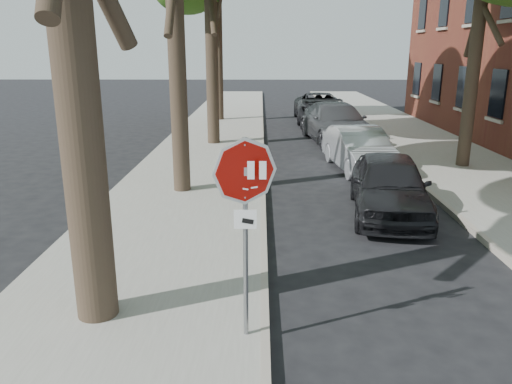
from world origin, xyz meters
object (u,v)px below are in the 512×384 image
car_d (319,107)px  car_c (336,123)px  car_b (359,149)px  car_a (389,185)px  stop_sign (245,201)px

car_d → car_c: bearing=-88.9°
car_b → car_c: bearing=83.2°
car_a → car_d: 15.67m
car_a → car_b: car_a is taller
car_a → car_b: size_ratio=1.00×
car_a → car_b: bearing=95.9°
stop_sign → car_d: (3.30, 21.02, -1.20)m
car_a → car_c: car_c is taller
stop_sign → car_c: 15.28m
stop_sign → car_a: bearing=59.5°
stop_sign → car_d: bearing=81.1°
stop_sign → car_c: (3.30, 14.88, -1.16)m
car_d → stop_sign: bearing=-97.8°
stop_sign → car_c: bearing=77.5°
car_a → car_c: (0.15, 9.53, 0.09)m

